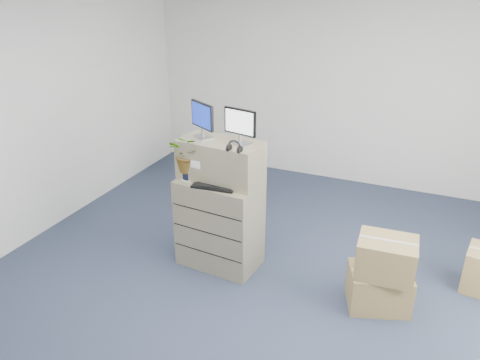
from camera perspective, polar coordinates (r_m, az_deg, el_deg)
name	(u,v)px	position (r m, az deg, el deg)	size (l,w,h in m)	color
ground	(253,312)	(4.68, 1.57, -15.75)	(7.00, 7.00, 0.00)	#273346
wall_back	(343,91)	(7.17, 12.47, 10.57)	(6.00, 0.02, 2.80)	silver
filing_cabinet_lower	(220,223)	(5.10, -2.51, -5.28)	(0.86, 0.52, 1.00)	gray
filing_cabinet_upper	(221,161)	(4.83, -2.37, 2.37)	(0.86, 0.43, 0.43)	gray
monitor_left	(202,118)	(4.81, -4.61, 7.52)	(0.34, 0.22, 0.37)	#99999E
monitor_right	(240,125)	(4.61, -0.01, 6.78)	(0.36, 0.18, 0.36)	#99999E
headphones	(234,147)	(4.47, -0.70, 4.03)	(0.14, 0.14, 0.02)	black
keyboard	(214,186)	(4.74, -3.17, -0.77)	(0.45, 0.19, 0.02)	black
mouse	(242,191)	(4.61, 0.21, -1.37)	(0.10, 0.06, 0.03)	silver
water_bottle	(231,170)	(4.81, -1.07, 1.22)	(0.08, 0.08, 0.26)	gray
phone_dock	(217,176)	(4.91, -2.79, 0.55)	(0.06, 0.05, 0.13)	silver
external_drive	(250,180)	(4.84, 1.28, 0.03)	(0.21, 0.16, 0.06)	black
tissue_box	(249,174)	(4.79, 1.09, 0.71)	(0.21, 0.10, 0.08)	#3E75D5
potted_plant	(189,159)	(4.87, -6.26, 2.62)	(0.39, 0.43, 0.40)	#A8C49E
office_chair	(226,170)	(6.82, -1.74, 1.22)	(0.69, 0.65, 0.71)	slate
cardboard_boxes	(450,302)	(4.67, 24.27, -13.36)	(1.75, 2.15, 0.76)	olive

